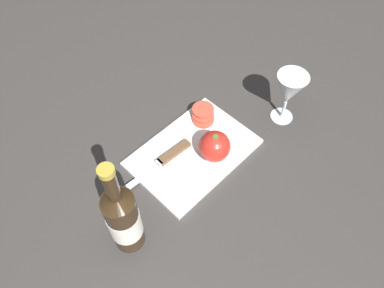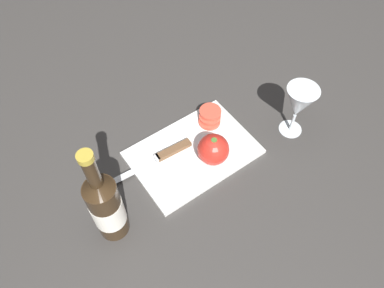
% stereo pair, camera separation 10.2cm
% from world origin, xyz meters
% --- Properties ---
extents(ground_plane, '(3.00, 3.00, 0.00)m').
position_xyz_m(ground_plane, '(0.00, 0.00, 0.00)').
color(ground_plane, '#383533').
extents(cutting_board, '(0.34, 0.23, 0.01)m').
position_xyz_m(cutting_board, '(-0.01, -0.00, 0.01)').
color(cutting_board, white).
rests_on(cutting_board, ground_plane).
extents(wine_bottle, '(0.07, 0.07, 0.32)m').
position_xyz_m(wine_bottle, '(0.28, 0.07, 0.11)').
color(wine_bottle, '#332314').
rests_on(wine_bottle, ground_plane).
extents(wine_glass, '(0.09, 0.09, 0.17)m').
position_xyz_m(wine_glass, '(-0.29, 0.09, 0.11)').
color(wine_glass, silver).
rests_on(wine_glass, ground_plane).
extents(whole_tomato, '(0.09, 0.09, 0.09)m').
position_xyz_m(whole_tomato, '(-0.04, 0.05, 0.06)').
color(whole_tomato, red).
rests_on(whole_tomato, cutting_board).
extents(knife, '(0.26, 0.04, 0.01)m').
position_xyz_m(knife, '(0.06, -0.03, 0.02)').
color(knife, silver).
rests_on(knife, cutting_board).
extents(tomato_slice_stack_near, '(0.08, 0.08, 0.03)m').
position_xyz_m(tomato_slice_stack_near, '(-0.11, -0.06, 0.03)').
color(tomato_slice_stack_near, '#DB4C38').
rests_on(tomato_slice_stack_near, cutting_board).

